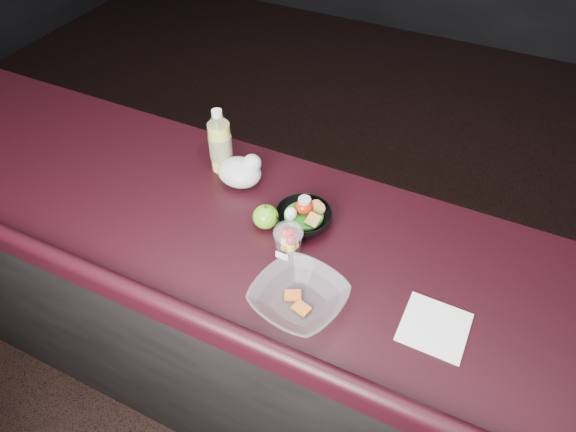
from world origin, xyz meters
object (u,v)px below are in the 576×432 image
object	(u,v)px
fruit_cup	(288,241)
takeout_bowl	(299,298)
green_apple	(266,217)
snack_bowl	(303,217)
lemonade_bottle	(220,145)

from	to	relation	value
fruit_cup	takeout_bowl	size ratio (longest dim) A/B	0.43
green_apple	snack_bowl	distance (m)	0.11
green_apple	snack_bowl	xyz separation A→B (m)	(0.10, 0.05, -0.00)
lemonade_bottle	takeout_bowl	distance (m)	0.61
snack_bowl	takeout_bowl	world-z (taller)	snack_bowl
green_apple	lemonade_bottle	bearing A→B (deg)	145.30
takeout_bowl	snack_bowl	bearing A→B (deg)	112.24
fruit_cup	green_apple	xyz separation A→B (m)	(-0.11, 0.08, -0.02)
takeout_bowl	fruit_cup	bearing A→B (deg)	124.87
lemonade_bottle	takeout_bowl	bearing A→B (deg)	-40.37
lemonade_bottle	takeout_bowl	world-z (taller)	lemonade_bottle
fruit_cup	green_apple	distance (m)	0.14
fruit_cup	takeout_bowl	xyz separation A→B (m)	(0.10, -0.14, -0.03)
green_apple	snack_bowl	world-z (taller)	snack_bowl
takeout_bowl	lemonade_bottle	bearing A→B (deg)	139.63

